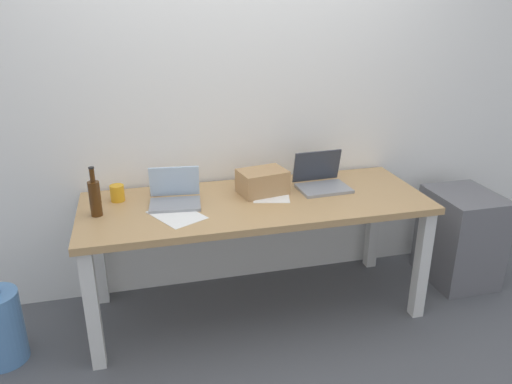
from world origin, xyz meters
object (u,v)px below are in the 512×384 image
Objects in this scene: laptop_left at (175,196)px; coffee_mug at (117,193)px; desk at (256,214)px; cardboard_box at (262,182)px; computer_mouse at (156,191)px; beer_bottle at (95,197)px; filing_cabinet at (460,237)px; laptop_right at (321,181)px.

laptop_left is 3.21× the size of coffee_mug.
coffee_mug reaches higher than desk.
cardboard_box is (0.07, 0.10, 0.16)m from desk.
desk is at bearing -13.43° from coffee_mug.
computer_mouse is at bearing 17.14° from coffee_mug.
beer_bottle is at bearing -120.43° from coffee_mug.
desk is at bearing -179.66° from filing_cabinet.
laptop_right is 1.10m from filing_cabinet.
laptop_left is 1.11× the size of beer_bottle.
cardboard_box is at bearing -15.85° from computer_mouse.
coffee_mug is (-1.21, 0.09, 0.00)m from laptop_right.
desk is at bearing -26.65° from computer_mouse.
laptop_left is at bearing 178.41° from filing_cabinet.
coffee_mug is at bearing 59.57° from beer_bottle.
computer_mouse reaches higher than filing_cabinet.
laptop_left is at bearing 172.45° from desk.
coffee_mug is at bearing 175.86° from laptop_right.
cardboard_box is 0.44× the size of filing_cabinet.
laptop_left is at bearing -65.36° from computer_mouse.
beer_bottle is (-0.88, 0.00, 0.19)m from desk.
computer_mouse is (-0.10, 0.19, -0.03)m from laptop_left.
laptop_right is at bearing -0.70° from cardboard_box.
beer_bottle is 0.44× the size of filing_cabinet.
laptop_left is 0.43m from beer_bottle.
beer_bottle is at bearing -172.04° from laptop_left.
laptop_right is at bearing 2.32° from laptop_left.
beer_bottle is at bearing -175.86° from laptop_right.
filing_cabinet is (1.43, 0.01, -0.33)m from desk.
laptop_right is at bearing 12.48° from desk.
computer_mouse is at bearing 172.99° from filing_cabinet.
coffee_mug is 0.15× the size of filing_cabinet.
beer_bottle is 2.37m from filing_cabinet.
cardboard_box is at bearing 179.30° from laptop_right.
filing_cabinet is (2.20, -0.18, -0.47)m from coffee_mug.
laptop_right is at bearing 4.14° from beer_bottle.
beer_bottle is 2.88× the size of coffee_mug.
desk is at bearing -167.52° from laptop_right.
desk reaches higher than filing_cabinet.
filing_cabinet is at bearing -4.58° from coffee_mug.
filing_cabinet is at bearing -3.91° from cardboard_box.
coffee_mug is (0.11, 0.18, -0.06)m from beer_bottle.
laptop_left is at bearing -177.68° from laptop_right.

